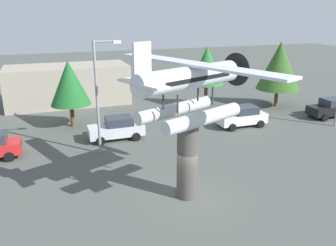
% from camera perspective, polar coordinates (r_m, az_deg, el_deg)
% --- Properties ---
extents(ground_plane, '(140.00, 140.00, 0.00)m').
position_cam_1_polar(ground_plane, '(18.96, 3.10, -11.93)').
color(ground_plane, '#4C514C').
extents(display_pedestal, '(1.10, 1.10, 4.26)m').
position_cam_1_polar(display_pedestal, '(17.98, 3.21, -6.05)').
color(display_pedestal, '#4C4742').
rests_on(display_pedestal, ground).
extents(floatplane_monument, '(7.18, 10.04, 4.00)m').
position_cam_1_polar(floatplane_monument, '(16.88, 3.76, 5.93)').
color(floatplane_monument, silver).
rests_on(floatplane_monument, display_pedestal).
extents(car_mid_silver, '(4.20, 2.02, 1.76)m').
position_cam_1_polar(car_mid_silver, '(26.73, -8.45, -0.84)').
color(car_mid_silver, silver).
rests_on(car_mid_silver, ground).
extents(car_far_white, '(4.20, 2.02, 1.76)m').
position_cam_1_polar(car_far_white, '(30.06, 12.18, 1.09)').
color(car_far_white, white).
rests_on(car_far_white, ground).
extents(car_distant_black, '(4.20, 2.02, 1.76)m').
position_cam_1_polar(car_distant_black, '(35.33, 25.31, 2.28)').
color(car_distant_black, black).
rests_on(car_distant_black, ground).
extents(streetlight_primary, '(1.84, 0.28, 7.70)m').
position_cam_1_polar(streetlight_primary, '(23.28, -11.25, 5.38)').
color(streetlight_primary, gray).
rests_on(streetlight_primary, ground).
extents(storefront_building, '(12.32, 5.27, 4.06)m').
position_cam_1_polar(storefront_building, '(37.90, -16.16, 6.09)').
color(storefront_building, '#9E9384').
rests_on(storefront_building, ground).
extents(tree_east, '(3.32, 3.32, 5.64)m').
position_cam_1_polar(tree_east, '(29.77, -15.99, 6.39)').
color(tree_east, brown).
rests_on(tree_east, ground).
extents(tree_center_back, '(3.41, 3.41, 6.15)m').
position_cam_1_polar(tree_center_back, '(34.94, 6.43, 9.39)').
color(tree_center_back, brown).
rests_on(tree_center_back, ground).
extents(tree_far_east, '(4.33, 4.33, 6.63)m').
position_cam_1_polar(tree_far_east, '(36.70, 17.93, 9.04)').
color(tree_far_east, brown).
rests_on(tree_far_east, ground).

